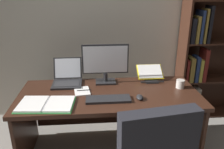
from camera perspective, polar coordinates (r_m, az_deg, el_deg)
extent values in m
cube|color=beige|center=(3.06, -1.74, 14.68)|extent=(4.98, 0.12, 2.76)
cube|color=#381E14|center=(2.32, -0.69, -5.00)|extent=(1.81, 0.79, 0.04)
cube|color=#381E14|center=(2.60, -20.63, -12.53)|extent=(0.03, 0.73, 0.68)
cube|color=#381E14|center=(2.70, 18.49, -10.97)|extent=(0.03, 0.73, 0.68)
cube|color=#381E14|center=(2.80, -1.20, -7.68)|extent=(1.69, 0.03, 0.48)
cube|color=#381E14|center=(3.10, 17.36, 7.61)|extent=(0.02, 0.31, 2.10)
cube|color=#381E14|center=(3.44, 24.00, 8.00)|extent=(0.99, 0.01, 2.10)
cube|color=#381E14|center=(3.67, 22.69, -8.53)|extent=(0.94, 0.29, 0.02)
cube|color=maroon|center=(3.36, 16.91, -5.92)|extent=(0.04, 0.23, 0.45)
cube|color=#512D66|center=(3.39, 17.64, -6.27)|extent=(0.04, 0.23, 0.40)
cube|color=#512D66|center=(3.42, 18.67, -7.17)|extent=(0.06, 0.19, 0.29)
cube|color=gray|center=(3.43, 19.86, -6.04)|extent=(0.06, 0.21, 0.42)
cube|color=#381E14|center=(3.46, 23.88, -0.98)|extent=(0.94, 0.29, 0.02)
cube|color=maroon|center=(3.17, 17.80, 1.09)|extent=(0.03, 0.19, 0.30)
cube|color=olive|center=(3.20, 18.80, 1.36)|extent=(0.06, 0.21, 0.32)
cube|color=navy|center=(3.22, 20.01, 1.45)|extent=(0.05, 0.19, 0.34)
cube|color=gold|center=(3.25, 20.78, 1.17)|extent=(0.04, 0.19, 0.30)
cube|color=maroon|center=(3.25, 21.70, 2.31)|extent=(0.05, 0.20, 0.43)
cube|color=#381E14|center=(3.31, 25.20, 7.37)|extent=(0.94, 0.29, 0.02)
cube|color=black|center=(3.04, 19.13, 10.31)|extent=(0.05, 0.18, 0.31)
cube|color=olive|center=(3.06, 20.15, 10.49)|extent=(0.04, 0.18, 0.33)
cube|color=navy|center=(3.10, 20.85, 11.14)|extent=(0.03, 0.23, 0.40)
cube|color=olive|center=(3.10, 21.85, 11.18)|extent=(0.03, 0.18, 0.42)
cube|color=black|center=(3.12, 22.73, 11.45)|extent=(0.04, 0.19, 0.45)
cube|color=#232326|center=(2.55, -1.60, -1.80)|extent=(0.22, 0.16, 0.02)
cylinder|color=#232326|center=(2.53, -1.62, -0.65)|extent=(0.04, 0.04, 0.09)
cube|color=#232326|center=(2.47, -1.68, 3.88)|extent=(0.50, 0.02, 0.32)
cube|color=white|center=(2.45, -1.65, 3.75)|extent=(0.47, 0.00, 0.29)
cube|color=#232326|center=(2.53, -11.14, -2.40)|extent=(0.31, 0.25, 0.02)
cube|color=#2D2D30|center=(2.51, -11.20, -2.31)|extent=(0.27, 0.14, 0.00)
cube|color=#232326|center=(2.64, -10.96, 1.59)|extent=(0.31, 0.09, 0.23)
cube|color=white|center=(2.64, -10.97, 1.59)|extent=(0.28, 0.08, 0.20)
cube|color=#232326|center=(2.16, -0.96, -6.18)|extent=(0.42, 0.15, 0.02)
ellipsoid|color=#232326|center=(2.19, 6.92, -5.66)|extent=(0.06, 0.10, 0.04)
cube|color=#232326|center=(2.61, 9.78, -1.67)|extent=(0.14, 0.12, 0.01)
cube|color=#232326|center=(2.56, 10.04, -1.80)|extent=(0.26, 0.01, 0.01)
cube|color=yellow|center=(2.67, 9.40, 0.67)|extent=(0.29, 0.19, 0.12)
cube|color=white|center=(2.66, 9.44, 0.80)|extent=(0.27, 0.17, 0.11)
cube|color=green|center=(2.20, -19.22, -7.17)|extent=(0.27, 0.33, 0.01)
cube|color=green|center=(2.13, -12.84, -7.39)|extent=(0.27, 0.33, 0.01)
cube|color=white|center=(2.19, -19.26, -6.90)|extent=(0.25, 0.31, 0.02)
cube|color=white|center=(2.12, -12.86, -7.11)|extent=(0.25, 0.31, 0.02)
cylinder|color=#B7B7BC|center=(2.16, -16.10, -7.11)|extent=(0.04, 0.28, 0.02)
cube|color=white|center=(2.36, -7.47, -4.11)|extent=(0.18, 0.23, 0.01)
cylinder|color=black|center=(2.35, -7.00, -3.90)|extent=(0.14, 0.02, 0.01)
cylinder|color=silver|center=(2.51, 16.64, -2.26)|extent=(0.09, 0.09, 0.09)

